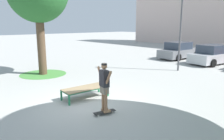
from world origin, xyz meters
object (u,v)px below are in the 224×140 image
car_silver (213,55)px  car_grey (179,51)px  skateboard (105,112)px  skate_box (85,89)px  skater (104,84)px  light_post (182,12)px

car_silver → car_grey: bearing=172.6°
skateboard → car_grey: 14.00m
skate_box → skater: (1.82, -0.45, 0.66)m
skate_box → skater: bearing=-14.0°
skater → car_grey: skater is taller
skate_box → skater: size_ratio=1.15×
skate_box → skateboard: bearing=-14.1°
skate_box → light_post: (-0.49, 7.87, 3.41)m
skate_box → car_silver: car_silver is taller
skater → car_grey: size_ratio=0.40×
skateboard → car_silver: size_ratio=0.19×
car_grey → car_silver: 3.28m
skater → car_grey: bearing=111.7°
car_silver → light_post: bearing=-95.2°
light_post → car_silver: bearing=84.8°
skate_box → light_post: size_ratio=0.33×
skateboard → skater: (0.00, 0.00, 0.99)m
car_silver → light_post: light_post is taller
skateboard → car_grey: bearing=111.7°
skater → car_grey: 14.00m
car_silver → skate_box: bearing=-89.5°
skateboard → car_silver: bearing=98.7°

